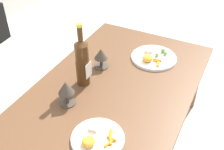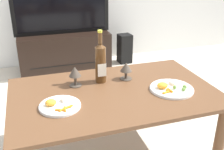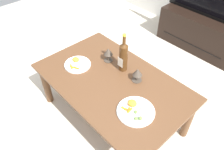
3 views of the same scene
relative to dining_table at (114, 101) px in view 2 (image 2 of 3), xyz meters
The scene contains 9 objects.
dining_table is the anchor object (origin of this frame).
tv_stand 1.74m from the dining_table, 92.84° to the left, with size 1.09×0.47×0.47m.
tv_screen 1.75m from the dining_table, 92.84° to the left, with size 1.14×0.05×0.55m.
floor_speaker 1.88m from the dining_table, 67.46° to the left, with size 0.16×0.16×0.39m, color black.
wine_bottle 0.29m from the dining_table, 103.89° to the left, with size 0.08×0.08×0.37m.
goblet_left 0.33m from the dining_table, 144.83° to the left, with size 0.08×0.08×0.14m.
goblet_right 0.27m from the dining_table, 48.62° to the left, with size 0.09×0.09×0.13m.
dinner_plate_left 0.40m from the dining_table, 165.53° to the right, with size 0.25×0.25×0.05m.
dinner_plate_right 0.39m from the dining_table, 14.66° to the right, with size 0.29×0.29×0.05m.
Camera 2 is at (-0.50, -1.52, 1.32)m, focal length 43.42 mm.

